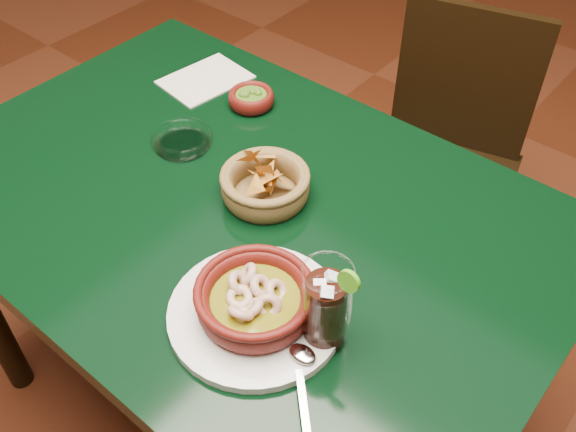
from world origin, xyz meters
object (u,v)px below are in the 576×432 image
Objects in this scene: dining_table at (239,237)px; dining_chair at (444,156)px; chip_basket at (265,184)px; cola_drink at (325,307)px; shrimp_plate at (256,303)px.

dining_table is 0.73m from dining_chair.
dining_table is at bearing -97.08° from dining_chair.
chip_basket is at bearing -94.40° from dining_chair.
chip_basket is 0.33m from cola_drink.
shrimp_plate is (0.12, -0.87, 0.32)m from dining_chair.
dining_chair is 0.74m from chip_basket.
cola_drink is at bearing -33.59° from chip_basket.
chip_basket is at bearing 48.25° from dining_table.
cola_drink reaches higher than shrimp_plate.
dining_table is 0.38m from cola_drink.
cola_drink reaches higher than dining_table.
chip_basket is at bearing 146.41° from cola_drink.
chip_basket is (-0.17, 0.21, -0.00)m from shrimp_plate.
chip_basket reaches higher than dining_chair.
cola_drink is (0.22, -0.84, 0.37)m from dining_chair.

